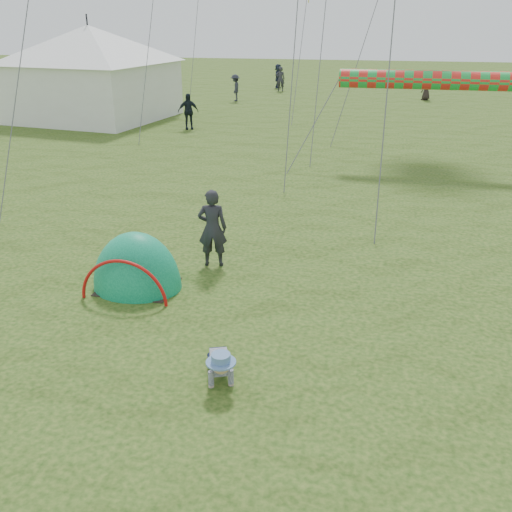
% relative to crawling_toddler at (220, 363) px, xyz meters
% --- Properties ---
extents(ground, '(140.00, 140.00, 0.00)m').
position_rel_crawling_toddler_xyz_m(ground, '(-0.38, 0.60, -0.31)').
color(ground, '#15360D').
extents(crawling_toddler, '(0.80, 0.94, 0.61)m').
position_rel_crawling_toddler_xyz_m(crawling_toddler, '(0.00, 0.00, 0.00)').
color(crawling_toddler, black).
rests_on(crawling_toddler, ground).
extents(popup_tent, '(1.80, 1.49, 2.32)m').
position_rel_crawling_toddler_xyz_m(popup_tent, '(-2.50, 2.73, -0.31)').
color(popup_tent, '#06734A').
rests_on(popup_tent, ground).
extents(standing_adult, '(0.69, 0.52, 1.71)m').
position_rel_crawling_toddler_xyz_m(standing_adult, '(-1.32, 4.15, 0.55)').
color(standing_adult, '#242429').
rests_on(standing_adult, ground).
extents(event_marquee, '(8.24, 8.24, 5.03)m').
position_rel_crawling_toddler_xyz_m(event_marquee, '(-12.99, 21.70, 2.21)').
color(event_marquee, white).
rests_on(event_marquee, ground).
extents(crowd_person_0, '(0.75, 0.64, 1.73)m').
position_rel_crawling_toddler_xyz_m(crowd_person_0, '(-16.51, 24.30, 0.56)').
color(crowd_person_0, '#28272E').
rests_on(crowd_person_0, ground).
extents(crowd_person_2, '(0.62, 1.03, 1.64)m').
position_rel_crawling_toddler_xyz_m(crowd_person_2, '(-11.16, 21.19, 0.51)').
color(crowd_person_2, black).
rests_on(crowd_person_2, ground).
extents(crowd_person_4, '(0.85, 0.93, 1.60)m').
position_rel_crawling_toddler_xyz_m(crowd_person_4, '(4.66, 33.18, 0.49)').
color(crowd_person_4, black).
rests_on(crowd_person_4, ground).
extents(crowd_person_5, '(0.58, 1.65, 1.76)m').
position_rel_crawling_toddler_xyz_m(crowd_person_5, '(-6.06, 37.97, 0.57)').
color(crowd_person_5, '#232C43').
rests_on(crowd_person_5, ground).
extents(crowd_person_7, '(0.81, 0.95, 1.70)m').
position_rel_crawling_toddler_xyz_m(crowd_person_7, '(-14.12, 21.88, 0.55)').
color(crowd_person_7, black).
rests_on(crowd_person_7, ground).
extents(crowd_person_12, '(0.69, 0.51, 1.73)m').
position_rel_crawling_toddler_xyz_m(crowd_person_12, '(-5.52, 35.93, 0.56)').
color(crowd_person_12, '#2C2B33').
rests_on(crowd_person_12, ground).
extents(crowd_person_14, '(1.07, 0.78, 1.69)m').
position_rel_crawling_toddler_xyz_m(crowd_person_14, '(-7.14, 19.75, 0.54)').
color(crowd_person_14, black).
rests_on(crowd_person_14, ground).
extents(crowd_person_15, '(0.82, 1.17, 1.66)m').
position_rel_crawling_toddler_xyz_m(crowd_person_15, '(-7.43, 30.05, 0.53)').
color(crowd_person_15, '#262832').
rests_on(crowd_person_15, ground).
extents(rainbow_tube_kite, '(6.28, 0.64, 0.64)m').
position_rel_crawling_toddler_xyz_m(rainbow_tube_kite, '(3.58, 14.34, 2.74)').
color(rainbow_tube_kite, red).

